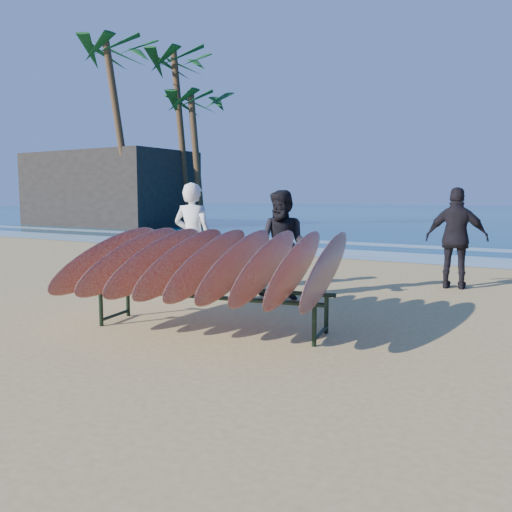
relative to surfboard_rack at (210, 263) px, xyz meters
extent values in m
plane|color=tan|center=(0.38, -0.27, -0.88)|extent=(120.00, 120.00, 0.00)
plane|color=white|center=(0.38, 9.73, -0.88)|extent=(160.00, 160.00, 0.00)
plane|color=white|center=(0.38, 13.23, -0.88)|extent=(160.00, 160.00, 0.00)
cylinder|color=black|center=(-1.38, -0.62, -0.63)|extent=(0.06, 0.06, 0.50)
cylinder|color=black|center=(1.52, -0.02, -0.63)|extent=(0.06, 0.06, 0.50)
cylinder|color=black|center=(-1.52, 0.02, -0.63)|extent=(0.06, 0.06, 0.50)
cylinder|color=black|center=(1.38, 0.62, -0.63)|extent=(0.06, 0.06, 0.50)
cylinder|color=black|center=(0.07, -0.32, -0.38)|extent=(3.15, 0.70, 0.06)
cylinder|color=black|center=(-0.07, 0.32, -0.38)|extent=(3.15, 0.70, 0.06)
cylinder|color=black|center=(-1.45, -0.30, -0.80)|extent=(0.17, 0.65, 0.04)
cylinder|color=black|center=(1.45, 0.30, -0.80)|extent=(0.17, 0.65, 0.04)
ellipsoid|color=#680B07|center=(-1.52, -0.31, 0.02)|extent=(0.59, 2.59, 1.06)
ellipsoid|color=#680B07|center=(-1.14, -0.23, 0.02)|extent=(0.59, 2.59, 1.06)
ellipsoid|color=#680B07|center=(-0.76, -0.16, 0.02)|extent=(0.59, 2.59, 1.06)
ellipsoid|color=#680B07|center=(-0.38, -0.08, 0.02)|extent=(0.59, 2.59, 1.06)
ellipsoid|color=#680B07|center=(0.00, 0.00, 0.02)|extent=(0.59, 2.59, 1.06)
ellipsoid|color=#680B07|center=(0.38, 0.08, 0.02)|extent=(0.59, 2.59, 1.06)
ellipsoid|color=#680B07|center=(0.76, 0.16, 0.02)|extent=(0.59, 2.59, 1.06)
ellipsoid|color=#680B07|center=(1.14, 0.23, 0.02)|extent=(0.59, 2.59, 1.06)
ellipsoid|color=#680B07|center=(1.52, 0.31, 0.02)|extent=(0.59, 2.59, 1.06)
imported|color=white|center=(-1.86, 2.02, 0.11)|extent=(0.80, 0.61, 1.99)
imported|color=black|center=(-0.21, 2.38, 0.04)|extent=(0.96, 0.78, 1.86)
imported|color=black|center=(2.08, 5.03, 0.08)|extent=(1.18, 0.62, 1.92)
cube|color=#2D2823|center=(-20.39, 17.62, 1.27)|extent=(9.68, 5.38, 4.30)
cylinder|color=brown|center=(-16.68, 14.94, 3.95)|extent=(0.36, 2.00, 9.59)
cylinder|color=brown|center=(-14.35, 18.33, 2.78)|extent=(0.36, 1.25, 7.33)
cylinder|color=brown|center=(-15.58, 18.58, 3.98)|extent=(0.36, 1.55, 9.70)
camera|label=1|loc=(4.17, -5.66, 0.87)|focal=38.00mm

